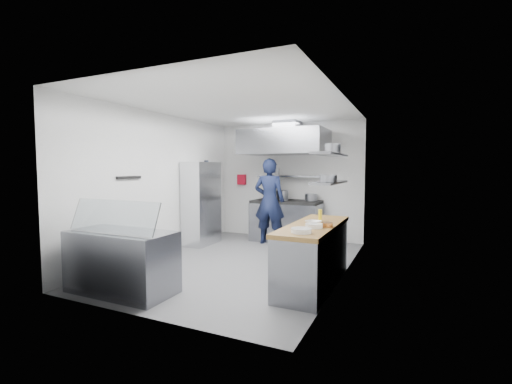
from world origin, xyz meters
The scene contains 35 objects.
floor centered at (0.00, 0.00, 0.00)m, with size 5.00×5.00×0.00m, color #4C4C4E.
ceiling centered at (0.00, 0.00, 2.80)m, with size 5.00×5.00×0.00m, color silver.
wall_back centered at (0.00, 2.50, 1.40)m, with size 3.60×0.02×2.80m, color white.
wall_front centered at (0.00, -2.50, 1.40)m, with size 3.60×0.02×2.80m, color white.
wall_left centered at (-1.80, 0.00, 1.40)m, with size 5.00×0.02×2.80m, color white.
wall_right centered at (1.80, 0.00, 1.40)m, with size 5.00×0.02×2.80m, color white.
gas_range centered at (0.10, 2.10, 0.45)m, with size 1.60×0.80×0.90m, color gray.
cooktop centered at (0.10, 2.10, 0.93)m, with size 1.57×0.78×0.06m, color black.
stock_pot_left centered at (-0.21, 2.37, 1.06)m, with size 0.27×0.27×0.20m, color slate.
stock_pot_mid centered at (0.01, 2.01, 1.08)m, with size 0.31×0.31×0.24m, color slate.
stock_pot_right centered at (0.64, 2.29, 1.04)m, with size 0.29×0.29×0.16m, color slate.
over_range_shelf centered at (0.10, 2.34, 1.52)m, with size 1.60×0.30×0.04m, color gray.
shelf_pot_a centered at (-0.35, 2.58, 1.63)m, with size 0.29×0.29×0.18m, color slate.
extractor_hood centered at (0.10, 1.93, 2.30)m, with size 1.90×1.15×0.55m, color gray.
hood_duct centered at (0.10, 2.15, 2.68)m, with size 0.55×0.55×0.24m, color slate.
red_firebox centered at (-1.25, 2.44, 1.42)m, with size 0.22×0.10×0.26m, color red.
chef centered at (-0.16, 1.67, 0.97)m, with size 0.71×0.46×1.93m, color #121937.
wire_rack centered at (-1.53, 1.00, 0.93)m, with size 0.50×0.90×1.85m, color silver.
rack_bin_a centered at (-1.53, 1.05, 0.80)m, with size 0.15×0.19×0.17m, color white.
rack_bin_b centered at (-1.53, 1.33, 1.30)m, with size 0.14×0.18×0.16m, color yellow.
rack_jar centered at (-1.48, 1.13, 1.80)m, with size 0.10×0.10×0.18m, color black.
knife_strip centered at (-1.78, -0.90, 1.55)m, with size 0.04×0.55×0.05m, color black.
prep_counter_base centered at (1.48, -0.60, 0.42)m, with size 0.62×2.00×0.84m, color gray.
prep_counter_top centered at (1.48, -0.60, 0.87)m, with size 0.65×2.04×0.06m, color olive.
plate_stack_a centered at (1.51, -1.33, 0.93)m, with size 0.26×0.26×0.06m, color white.
plate_stack_b centered at (1.56, -0.91, 0.93)m, with size 0.24×0.24×0.06m, color white.
copper_pan centered at (1.70, -0.75, 0.93)m, with size 0.16×0.16×0.06m, color #B77133.
squeeze_bottle centered at (1.49, -0.28, 0.99)m, with size 0.06×0.06×0.18m, color yellow.
mixing_bowl centered at (1.48, -0.63, 0.93)m, with size 0.22×0.22×0.05m, color white.
wall_shelf_lower centered at (1.64, -0.30, 1.50)m, with size 0.30×1.30×0.04m, color gray.
wall_shelf_upper centered at (1.64, -0.30, 1.92)m, with size 0.30×1.30×0.04m, color gray.
shelf_pot_c centered at (1.68, -0.59, 1.57)m, with size 0.24×0.24×0.10m, color slate.
shelf_pot_d centered at (1.67, -0.27, 2.01)m, with size 0.23×0.23×0.14m, color slate.
display_case centered at (-0.85, -2.00, 0.42)m, with size 1.50×0.70×0.85m, color gray.
display_glass centered at (-0.85, -2.12, 1.07)m, with size 1.47×0.02×0.45m, color silver.
Camera 1 is at (2.77, -5.44, 1.71)m, focal length 24.00 mm.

